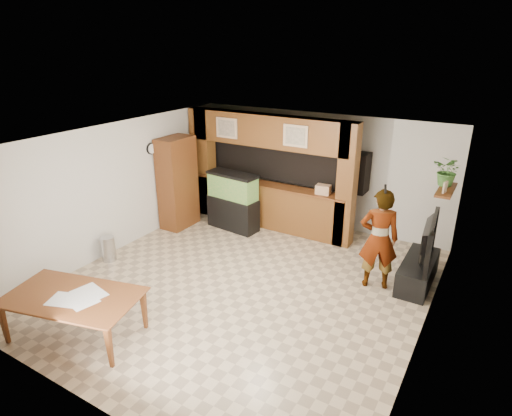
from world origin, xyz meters
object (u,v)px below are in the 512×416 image
Objects in this scene: aquarium at (233,202)px; dining_table at (74,317)px; television at (423,240)px; pantry_cabinet at (178,183)px; person at (379,239)px.

aquarium is 0.69× the size of dining_table.
television is at bearing 1.06° from aquarium.
aquarium is at bearing 22.53° from pantry_cabinet.
pantry_cabinet is at bearing 86.47° from television.
pantry_cabinet is at bearing 95.02° from dining_table.
pantry_cabinet reaches higher than aquarium.
television is (5.35, 0.13, -0.19)m from pantry_cabinet.
dining_table is at bearing 130.92° from television.
television is at bearing -165.30° from person.
television is at bearing 1.43° from pantry_cabinet.
pantry_cabinet reaches higher than person.
dining_table is at bearing 26.40° from person.
pantry_cabinet is 1.34m from aquarium.
aquarium reaches higher than television.
pantry_cabinet is 1.15× the size of person.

